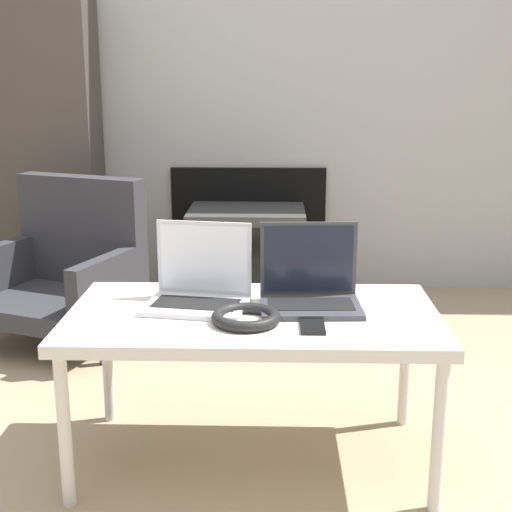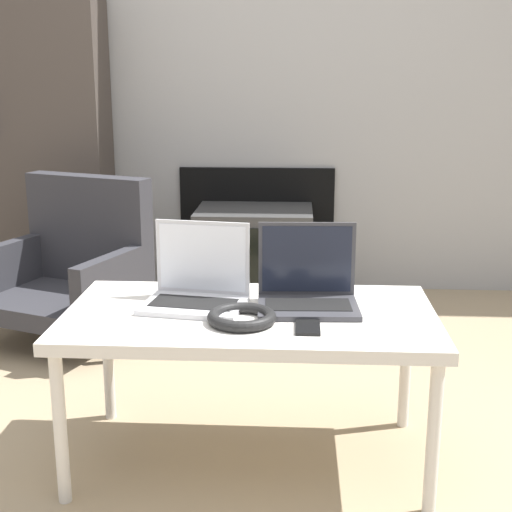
{
  "view_description": "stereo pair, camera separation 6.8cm",
  "coord_description": "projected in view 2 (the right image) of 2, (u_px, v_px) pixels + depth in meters",
  "views": [
    {
      "loc": [
        0.06,
        -1.8,
        1.14
      ],
      "look_at": [
        0.0,
        0.45,
        0.56
      ],
      "focal_mm": 50.0,
      "sensor_mm": 36.0,
      "label": 1
    },
    {
      "loc": [
        0.13,
        -1.8,
        1.14
      ],
      "look_at": [
        0.0,
        0.45,
        0.56
      ],
      "focal_mm": 50.0,
      "sensor_mm": 36.0,
      "label": 2
    }
  ],
  "objects": [
    {
      "name": "table",
      "position": [
        250.0,
        325.0,
        2.07
      ],
      "size": [
        1.07,
        0.57,
        0.48
      ],
      "color": "silver",
      "rests_on": "ground_plane"
    },
    {
      "name": "laptop_right",
      "position": [
        307.0,
        288.0,
        2.1
      ],
      "size": [
        0.3,
        0.22,
        0.24
      ],
      "rotation": [
        0.0,
        0.0,
        0.04
      ],
      "color": "#38383D",
      "rests_on": "table"
    },
    {
      "name": "tv",
      "position": [
        254.0,
        255.0,
        3.66
      ],
      "size": [
        0.59,
        0.45,
        0.48
      ],
      "color": "#383838",
      "rests_on": "ground_plane"
    },
    {
      "name": "bookshelf",
      "position": [
        32.0,
        150.0,
        3.66
      ],
      "size": [
        0.77,
        0.32,
        1.53
      ],
      "color": "#3F3833",
      "rests_on": "ground_plane"
    },
    {
      "name": "headphones",
      "position": [
        242.0,
        317.0,
        1.96
      ],
      "size": [
        0.19,
        0.19,
        0.03
      ],
      "color": "black",
      "rests_on": "table"
    },
    {
      "name": "ground_plane",
      "position": [
        247.0,
        487.0,
        2.03
      ],
      "size": [
        14.0,
        14.0,
        0.0
      ],
      "primitive_type": "plane",
      "color": "#998466"
    },
    {
      "name": "laptop_left",
      "position": [
        197.0,
        286.0,
        2.12
      ],
      "size": [
        0.32,
        0.25,
        0.24
      ],
      "rotation": [
        0.0,
        0.0,
        -0.15
      ],
      "color": "silver",
      "rests_on": "table"
    },
    {
      "name": "armchair",
      "position": [
        74.0,
        265.0,
        3.15
      ],
      "size": [
        0.77,
        0.73,
        0.7
      ],
      "rotation": [
        0.0,
        0.0,
        -0.36
      ],
      "color": "#2D2D33",
      "rests_on": "ground_plane"
    },
    {
      "name": "wall_back",
      "position": [
        273.0,
        45.0,
        3.65
      ],
      "size": [
        7.0,
        0.08,
        2.6
      ],
      "color": "#999999",
      "rests_on": "ground_plane"
    },
    {
      "name": "phone",
      "position": [
        308.0,
        327.0,
        1.92
      ],
      "size": [
        0.07,
        0.12,
        0.01
      ],
      "color": "black",
      "rests_on": "table"
    }
  ]
}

